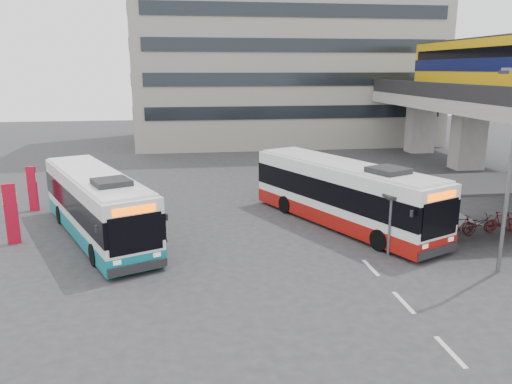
{
  "coord_description": "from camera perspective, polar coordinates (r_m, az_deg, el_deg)",
  "views": [
    {
      "loc": [
        -4.52,
        -17.33,
        7.55
      ],
      "look_at": [
        -1.33,
        4.83,
        2.0
      ],
      "focal_mm": 35.0,
      "sensor_mm": 36.0,
      "label": 1
    }
  ],
  "objects": [
    {
      "name": "ground",
      "position": [
        19.44,
        6.0,
        -9.02
      ],
      "size": [
        120.0,
        120.0,
        0.0
      ],
      "primitive_type": "plane",
      "color": "#28282B",
      "rests_on": "ground"
    },
    {
      "name": "viaduct",
      "position": [
        37.63,
        27.18,
        10.42
      ],
      "size": [
        8.0,
        32.0,
        9.68
      ],
      "color": "gray",
      "rests_on": "ground"
    },
    {
      "name": "bike_shelter",
      "position": [
        24.92,
        23.58,
        -1.79
      ],
      "size": [
        10.0,
        4.0,
        2.54
      ],
      "color": "#595B60",
      "rests_on": "ground"
    },
    {
      "name": "office_block",
      "position": [
        54.58,
        3.13,
        19.11
      ],
      "size": [
        30.0,
        15.0,
        25.0
      ],
      "primitive_type": "cube",
      "color": "gray",
      "rests_on": "ground"
    },
    {
      "name": "road_markings",
      "position": [
        17.65,
        16.51,
        -12.0
      ],
      "size": [
        0.15,
        7.6,
        0.01
      ],
      "color": "beige",
      "rests_on": "ground"
    },
    {
      "name": "bus_main",
      "position": [
        24.82,
        9.88,
        -0.25
      ],
      "size": [
        6.95,
        11.34,
        3.36
      ],
      "rotation": [
        0.0,
        0.0,
        0.43
      ],
      "color": "white",
      "rests_on": "ground"
    },
    {
      "name": "bus_teal",
      "position": [
        23.86,
        -17.74,
        -1.46
      ],
      "size": [
        6.54,
        10.89,
        3.21
      ],
      "rotation": [
        0.0,
        0.0,
        0.42
      ],
      "color": "white",
      "rests_on": "ground"
    },
    {
      "name": "pedestrian",
      "position": [
        19.88,
        -10.68,
        -5.87
      ],
      "size": [
        0.48,
        0.69,
        1.8
      ],
      "primitive_type": "imported",
      "rotation": [
        0.0,
        0.0,
        1.49
      ],
      "color": "black",
      "rests_on": "ground"
    },
    {
      "name": "lamp_post",
      "position": [
        20.17,
        27.03,
        3.22
      ],
      "size": [
        1.27,
        0.65,
        7.6
      ],
      "rotation": [
        0.0,
        0.0,
        0.41
      ],
      "color": "#595B60",
      "rests_on": "ground"
    },
    {
      "name": "sign_totem_mid",
      "position": [
        24.29,
        -26.18,
        -2.19
      ],
      "size": [
        0.58,
        0.32,
        2.73
      ],
      "rotation": [
        0.0,
        0.0,
        0.29
      ],
      "color": "#AB0A21",
      "rests_on": "ground"
    },
    {
      "name": "sign_totem_north",
      "position": [
        29.56,
        -24.18,
        0.41
      ],
      "size": [
        0.53,
        0.27,
        2.45
      ],
      "rotation": [
        0.0,
        0.0,
        -0.23
      ],
      "color": "#AB0A21",
      "rests_on": "ground"
    }
  ]
}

